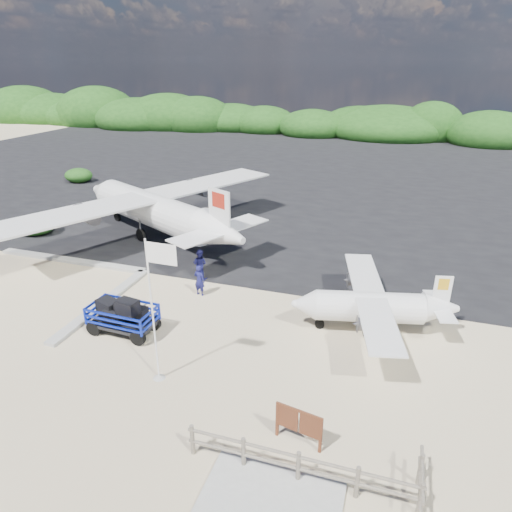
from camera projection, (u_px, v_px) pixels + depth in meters
The scene contains 12 objects.
ground at pixel (178, 339), 18.03m from camera, with size 160.00×160.00×0.00m, color beige.
asphalt_apron at pixel (319, 173), 44.23m from camera, with size 90.00×50.00×0.04m, color #B2B2B2, non-canonical shape.
lagoon at pixel (24, 290), 21.88m from camera, with size 9.00×7.00×0.40m, color #B2B2B2, non-canonical shape.
walkway_pad at pixel (269, 508), 11.23m from camera, with size 3.50×2.50×0.10m, color #B2B2B2, non-canonical shape.
vegetation_band at pixel (351, 136), 66.07m from camera, with size 124.00×8.00×4.40m, color #B2B2B2, non-canonical shape.
fence at pixel (298, 481), 11.96m from camera, with size 6.40×2.00×1.10m, color #B2B2B2, non-canonical shape.
baggage_cart at pixel (125, 332), 18.50m from camera, with size 2.86×1.64×1.43m, color #0B20A8, non-canonical shape.
flagpole at pixel (159, 378), 15.84m from camera, with size 1.04×0.43×5.20m, color white, non-canonical shape.
signboard at pixel (298, 443), 13.15m from camera, with size 1.51×0.14×1.25m, color brown, non-canonical shape.
crew_a at pixel (199, 280), 21.15m from camera, with size 0.55×0.36×1.51m, color navy.
crew_b at pixel (200, 264), 22.74m from camera, with size 0.76×0.59×1.56m, color navy.
aircraft_small at pixel (236, 163), 48.93m from camera, with size 6.80×6.80×2.45m, color #B2B2B2, non-canonical shape.
Camera 1 is at (7.62, -13.55, 10.18)m, focal length 32.00 mm.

